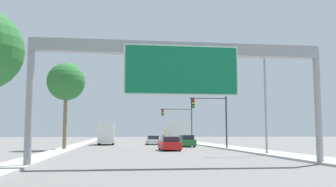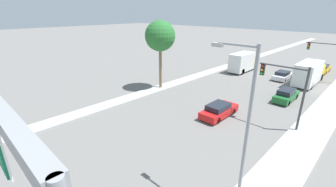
# 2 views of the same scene
# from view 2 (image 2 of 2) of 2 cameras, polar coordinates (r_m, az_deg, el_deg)

# --- Properties ---
(median_strip_left) EXTENTS (2.00, 120.00, 0.15)m
(median_strip_left) POSITION_cam_2_polar(r_m,az_deg,el_deg) (49.34, 17.27, 7.41)
(median_strip_left) COLOR #ADADAD
(median_strip_left) RESTS_ON ground
(car_near_center) EXTENTS (1.86, 4.74, 1.42)m
(car_near_center) POSITION_cam_2_polar(r_m,az_deg,el_deg) (23.78, 12.79, -4.18)
(car_near_center) COLOR red
(car_near_center) RESTS_ON ground
(car_far_right) EXTENTS (1.86, 4.47, 1.36)m
(car_far_right) POSITION_cam_2_polar(r_m,az_deg,el_deg) (40.15, 27.10, 4.11)
(car_far_right) COLOR silver
(car_far_right) RESTS_ON ground
(car_mid_right) EXTENTS (1.79, 4.73, 1.40)m
(car_mid_right) POSITION_cam_2_polar(r_m,az_deg,el_deg) (48.55, 34.59, 5.24)
(car_mid_right) COLOR gold
(car_mid_right) RESTS_ON ground
(car_mid_left) EXTENTS (1.71, 4.57, 1.51)m
(car_mid_left) POSITION_cam_2_polar(r_m,az_deg,el_deg) (30.69, 27.81, -0.39)
(car_mid_left) COLOR #1E662D
(car_mid_left) RESTS_ON ground
(truck_box_primary) EXTENTS (2.41, 8.97, 3.35)m
(truck_box_primary) POSITION_cam_2_polar(r_m,az_deg,el_deg) (39.35, 32.25, 4.49)
(truck_box_primary) COLOR yellow
(truck_box_primary) RESTS_ON ground
(truck_box_secondary) EXTENTS (2.33, 7.58, 3.35)m
(truck_box_secondary) POSITION_cam_2_polar(r_m,az_deg,el_deg) (42.76, 18.62, 7.61)
(truck_box_secondary) COLOR yellow
(truck_box_secondary) RESTS_ON ground
(traffic_light_near_intersection) EXTENTS (4.25, 0.32, 5.96)m
(traffic_light_near_intersection) POSITION_cam_2_polar(r_m,az_deg,el_deg) (22.72, 28.21, 1.72)
(traffic_light_near_intersection) COLOR #3D3D3F
(traffic_light_near_intersection) RESTS_ON ground
(traffic_light_mid_block) EXTENTS (5.36, 0.32, 5.95)m
(traffic_light_mid_block) POSITION_cam_2_polar(r_m,az_deg,el_deg) (42.00, 35.91, 7.97)
(traffic_light_mid_block) COLOR #3D3D3F
(traffic_light_mid_block) RESTS_ON ground
(palm_tree_background) EXTENTS (4.01, 4.01, 9.22)m
(palm_tree_background) POSITION_cam_2_polar(r_m,az_deg,el_deg) (30.30, -2.02, 14.30)
(palm_tree_background) COLOR brown
(palm_tree_background) RESTS_ON ground
(street_lamp_right) EXTENTS (2.49, 0.28, 8.96)m
(street_lamp_right) POSITION_cam_2_polar(r_m,az_deg,el_deg) (12.04, 18.62, -5.78)
(street_lamp_right) COLOR gray
(street_lamp_right) RESTS_ON ground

